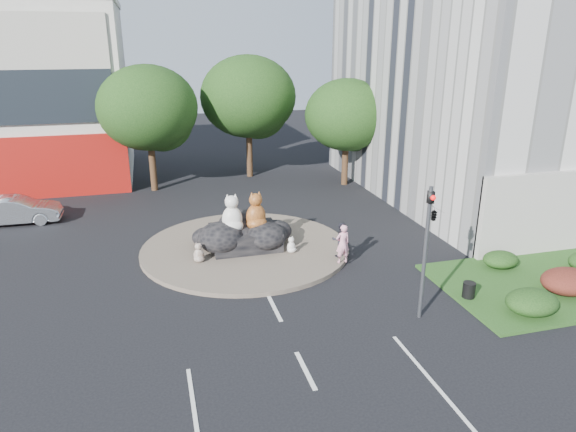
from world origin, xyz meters
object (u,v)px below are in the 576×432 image
at_px(cat_white, 232,213).
at_px(kitten_white, 291,244).
at_px(pedestrian_dark, 340,240).
at_px(cat_tabby, 256,210).
at_px(pedestrian_pink, 343,244).
at_px(litter_bin, 469,290).
at_px(parked_car, 16,210).
at_px(kitten_calico, 199,252).

bearing_deg(cat_white, kitten_white, -18.63).
xyz_separation_m(cat_white, pedestrian_dark, (4.62, -2.18, -1.00)).
relative_size(cat_tabby, pedestrian_dark, 1.12).
height_order(cat_tabby, pedestrian_dark, cat_tabby).
distance_m(pedestrian_pink, litter_bin, 5.65).
bearing_deg(pedestrian_dark, litter_bin, 132.90).
bearing_deg(kitten_white, cat_white, 127.31).
xyz_separation_m(cat_white, litter_bin, (8.12, -7.11, -1.59)).
bearing_deg(pedestrian_dark, cat_white, -17.73).
bearing_deg(parked_car, cat_white, -122.65).
distance_m(pedestrian_dark, parked_car, 18.16).
relative_size(cat_white, litter_bin, 2.96).
bearing_deg(cat_tabby, pedestrian_dark, -44.70).
xyz_separation_m(pedestrian_pink, parked_car, (-15.36, 10.10, -0.33)).
bearing_deg(kitten_white, litter_bin, -76.15).
distance_m(kitten_calico, kitten_white, 4.31).
distance_m(cat_tabby, parked_car, 14.09).
relative_size(kitten_white, pedestrian_dark, 0.48).
xyz_separation_m(cat_white, parked_car, (-10.89, 7.26, -1.26)).
distance_m(cat_white, kitten_white, 3.15).
bearing_deg(cat_tabby, kitten_white, -51.67).
xyz_separation_m(pedestrian_dark, litter_bin, (3.50, -4.93, -0.60)).
xyz_separation_m(kitten_white, pedestrian_dark, (2.05, -1.05, 0.43)).
xyz_separation_m(parked_car, litter_bin, (19.01, -14.37, -0.33)).
relative_size(cat_tabby, litter_bin, 2.97).
xyz_separation_m(cat_white, pedestrian_pink, (4.47, -2.85, -0.93)).
height_order(cat_tabby, pedestrian_pink, cat_tabby).
height_order(kitten_white, pedestrian_dark, pedestrian_dark).
bearing_deg(pedestrian_pink, parked_car, -39.07).
bearing_deg(cat_white, kitten_calico, -143.70).
bearing_deg(cat_white, parked_car, 151.40).
bearing_deg(parked_car, litter_bin, -126.06).
distance_m(cat_white, kitten_calico, 2.44).
bearing_deg(kitten_calico, pedestrian_pink, 7.23).
relative_size(kitten_calico, litter_bin, 1.47).
bearing_deg(pedestrian_dark, cat_tabby, -25.22).
bearing_deg(litter_bin, kitten_white, 132.83).
bearing_deg(cat_white, pedestrian_pink, -27.43).
xyz_separation_m(pedestrian_pink, pedestrian_dark, (0.15, 0.67, -0.07)).
xyz_separation_m(kitten_white, litter_bin, (5.55, -5.99, -0.17)).
bearing_deg(parked_car, pedestrian_pink, -122.31).
relative_size(cat_white, kitten_white, 2.31).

